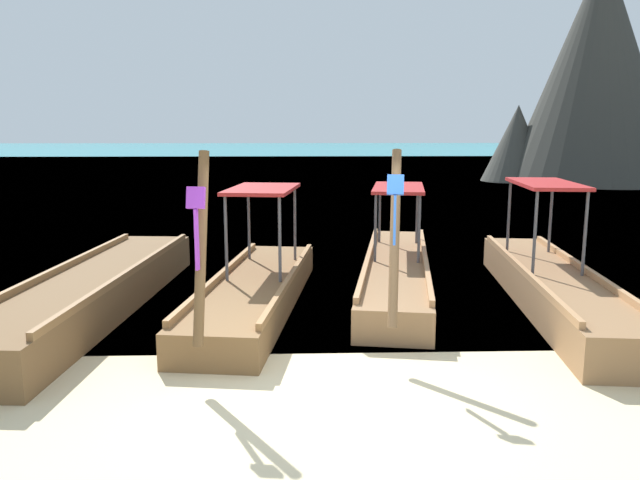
{
  "coord_description": "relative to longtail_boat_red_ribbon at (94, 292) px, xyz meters",
  "views": [
    {
      "loc": [
        -0.32,
        -6.56,
        2.88
      ],
      "look_at": [
        0.0,
        3.13,
        1.14
      ],
      "focal_mm": 34.86,
      "sensor_mm": 36.0,
      "label": 1
    }
  ],
  "objects": [
    {
      "name": "karst_rock",
      "position": [
        18.93,
        23.9,
        5.56
      ],
      "size": [
        10.13,
        8.93,
        12.41
      ],
      "color": "#383833",
      "rests_on": "ground"
    },
    {
      "name": "longtail_boat_red_ribbon",
      "position": [
        0.0,
        0.0,
        0.0
      ],
      "size": [
        1.83,
        7.36,
        2.45
      ],
      "color": "brown",
      "rests_on": "ground"
    },
    {
      "name": "ground",
      "position": [
        3.61,
        -3.17,
        -0.32
      ],
      "size": [
        120.0,
        120.0,
        0.0
      ],
      "primitive_type": "plane",
      "color": "beige"
    },
    {
      "name": "longtail_boat_violet_ribbon",
      "position": [
        2.56,
        0.14,
        -0.0
      ],
      "size": [
        1.99,
        6.15,
        2.65
      ],
      "color": "brown",
      "rests_on": "ground"
    },
    {
      "name": "longtail_boat_green_ribbon",
      "position": [
        7.43,
        -0.01,
        0.04
      ],
      "size": [
        1.86,
        6.96,
        2.91
      ],
      "color": "olive",
      "rests_on": "ground"
    },
    {
      "name": "sea_water",
      "position": [
        3.61,
        57.96,
        -0.32
      ],
      "size": [
        120.0,
        120.0,
        0.0
      ],
      "primitive_type": "plane",
      "color": "teal",
      "rests_on": "ground"
    },
    {
      "name": "longtail_boat_blue_ribbon",
      "position": [
        5.07,
        1.4,
        -0.0
      ],
      "size": [
        2.2,
        7.33,
        2.63
      ],
      "color": "olive",
      "rests_on": "ground"
    }
  ]
}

